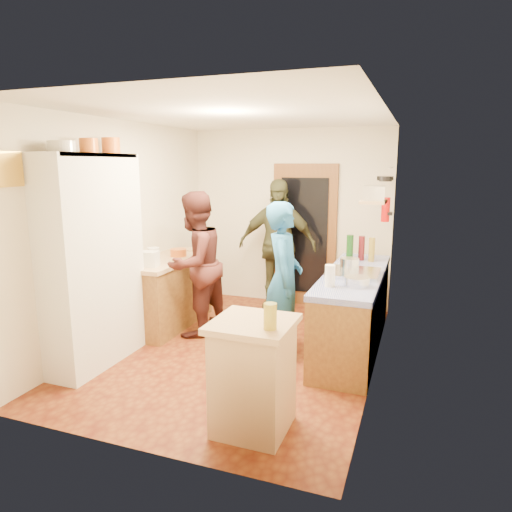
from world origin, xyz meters
The scene contains 44 objects.
floor centered at (0.00, 0.00, -0.01)m, with size 3.00×4.00×0.02m, color brown.
ceiling centered at (0.00, 0.00, 2.61)m, with size 3.00×4.00×0.02m, color silver.
wall_back centered at (0.00, 2.01, 1.30)m, with size 3.00×0.02×2.60m, color beige.
wall_front centered at (0.00, -2.01, 1.30)m, with size 3.00×0.02×2.60m, color beige.
wall_left centered at (-1.51, 0.00, 1.30)m, with size 0.02×4.00×2.60m, color beige.
wall_right centered at (1.51, 0.00, 1.30)m, with size 0.02×4.00×2.60m, color beige.
door_frame centered at (0.25, 1.97, 1.05)m, with size 0.95×0.06×2.10m, color brown.
door_glass centered at (0.25, 1.94, 1.05)m, with size 0.70×0.02×1.70m, color black.
hutch_body centered at (-1.30, -0.80, 1.10)m, with size 0.40×1.20×2.20m, color white.
hutch_top_shelf centered at (-1.30, -0.80, 2.18)m, with size 0.40×1.14×0.04m, color white.
plate_stack centered at (-1.30, -1.12, 2.25)m, with size 0.25×0.25×0.10m, color white.
orange_pot_a centered at (-1.30, -0.75, 2.27)m, with size 0.18×0.18×0.14m, color orange.
orange_pot_b centered at (-1.30, -0.40, 2.28)m, with size 0.19×0.19×0.17m, color orange.
left_counter_base centered at (-1.20, 0.45, 0.42)m, with size 0.60×1.40×0.85m, color olive.
left_counter_top centered at (-1.20, 0.45, 0.88)m, with size 0.64×1.44×0.05m, color tan.
toaster centered at (-1.15, -0.04, 0.99)m, with size 0.24×0.16×0.18m, color white.
kettle centered at (-1.25, 0.25, 0.99)m, with size 0.15×0.15×0.17m, color white.
orange_bowl centered at (-1.12, 0.63, 0.95)m, with size 0.21×0.21×0.10m, color orange.
chopping_board centered at (-1.18, 1.06, 0.91)m, with size 0.30×0.22×0.03m, color tan.
right_counter_base centered at (1.20, 0.50, 0.42)m, with size 0.60×2.20×0.84m, color olive.
right_counter_top centered at (1.20, 0.50, 0.87)m, with size 0.62×2.22×0.06m, color #1925B3.
hob centered at (1.20, 0.38, 0.92)m, with size 0.55×0.58×0.04m, color silver.
pot_on_hob centered at (1.15, 0.42, 1.01)m, with size 0.21×0.21×0.13m, color silver.
bottle_a centered at (1.05, 1.08, 1.07)m, with size 0.08×0.08×0.33m, color #143F14.
bottle_b centered at (1.18, 1.20, 1.05)m, with size 0.08×0.08×0.31m, color #591419.
bottle_c centered at (1.31, 1.16, 1.05)m, with size 0.08×0.08×0.30m, color olive.
paper_towel centered at (1.05, -0.19, 1.01)m, with size 0.10×0.10×0.22m, color white.
mixing_bowl centered at (1.30, -0.10, 0.95)m, with size 0.25×0.25×0.10m, color silver.
island_base centered at (0.70, -1.43, 0.43)m, with size 0.55×0.55×0.86m, color tan.
island_top centered at (0.70, -1.43, 0.89)m, with size 0.62×0.62×0.05m, color tan.
cutting_board centered at (0.65, -1.38, 0.90)m, with size 0.35×0.28×0.02m, color white.
oil_jar centered at (0.88, -1.56, 1.01)m, with size 0.10×0.10×0.20m, color #AD9E2D.
pan_rail centered at (1.46, 1.52, 2.05)m, with size 0.02×0.02×0.65m, color silver.
pan_hang_a centered at (1.40, 1.35, 1.92)m, with size 0.18×0.18×0.05m, color black.
pan_hang_b centered at (1.40, 1.55, 1.90)m, with size 0.16×0.16×0.05m, color black.
pan_hang_c centered at (1.40, 1.75, 1.91)m, with size 0.17×0.17×0.05m, color black.
wall_shelf centered at (1.37, 0.45, 1.70)m, with size 0.26×0.42×0.03m, color tan.
radio centered at (1.37, 0.45, 1.79)m, with size 0.22×0.30×0.15m, color silver.
ext_bracket centered at (1.47, 1.70, 1.45)m, with size 0.06×0.10×0.04m, color black.
fire_extinguisher centered at (1.41, 1.70, 1.50)m, with size 0.11×0.11×0.32m, color red.
picture_frame centered at (-1.48, -1.55, 2.05)m, with size 0.03×0.25×0.30m, color gold.
person_hob centered at (0.52, 0.09, 0.85)m, with size 0.62×0.41×1.70m, color #1E5996.
person_left centered at (-0.67, 0.35, 0.89)m, with size 0.86×0.67×1.78m, color #411C1A.
person_back centered at (-0.04, 1.59, 0.95)m, with size 1.11×0.46×1.89m, color #3A3C24.
Camera 1 is at (1.86, -4.56, 2.09)m, focal length 32.00 mm.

